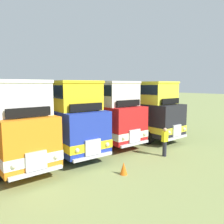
# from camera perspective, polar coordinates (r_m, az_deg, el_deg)

# --- Properties ---
(bus_seventh_in_row) EXTENTS (2.72, 11.31, 4.49)m
(bus_seventh_in_row) POSITION_cam_1_polar(r_m,az_deg,el_deg) (16.38, -15.56, 0.47)
(bus_seventh_in_row) COLOR #1E339E
(bus_seventh_in_row) RESTS_ON ground
(bus_eighth_in_row) EXTENTS (2.70, 10.47, 4.49)m
(bus_eighth_in_row) POSITION_cam_1_polar(r_m,az_deg,el_deg) (17.96, -5.92, 1.24)
(bus_eighth_in_row) COLOR red
(bus_eighth_in_row) RESTS_ON ground
(bus_ninth_in_row) EXTENTS (2.96, 10.82, 4.49)m
(bus_ninth_in_row) POSITION_cam_1_polar(r_m,az_deg,el_deg) (19.53, 3.01, 1.74)
(bus_ninth_in_row) COLOR black
(bus_ninth_in_row) RESTS_ON ground
(cone_far_end) EXTENTS (0.36, 0.36, 0.60)m
(cone_far_end) POSITION_cam_1_polar(r_m,az_deg,el_deg) (11.00, 2.99, -14.18)
(cone_far_end) COLOR orange
(cone_far_end) RESTS_ON ground
(marshal_person) EXTENTS (0.36, 0.24, 1.73)m
(marshal_person) POSITION_cam_1_polar(r_m,az_deg,el_deg) (13.78, 13.30, -7.39)
(marshal_person) COLOR #23232D
(marshal_person) RESTS_ON ground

